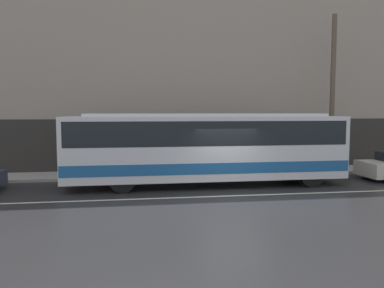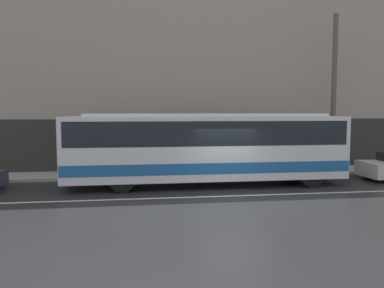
% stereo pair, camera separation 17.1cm
% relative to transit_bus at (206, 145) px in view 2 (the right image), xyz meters
% --- Properties ---
extents(ground_plane, '(60.00, 60.00, 0.00)m').
position_rel_transit_bus_xyz_m(ground_plane, '(0.60, -2.25, -1.75)').
color(ground_plane, '#262628').
extents(sidewalk, '(60.00, 2.22, 0.13)m').
position_rel_transit_bus_xyz_m(sidewalk, '(0.60, 2.86, -1.69)').
color(sidewalk, '#A09E99').
rests_on(sidewalk, ground_plane).
extents(building_facade, '(60.00, 0.35, 13.50)m').
position_rel_transit_bus_xyz_m(building_facade, '(0.60, 4.11, 4.79)').
color(building_facade, gray).
rests_on(building_facade, ground_plane).
extents(lane_stripe, '(54.00, 0.14, 0.01)m').
position_rel_transit_bus_xyz_m(lane_stripe, '(0.60, -2.25, -1.75)').
color(lane_stripe, beige).
rests_on(lane_stripe, ground_plane).
extents(transit_bus, '(11.89, 2.49, 3.10)m').
position_rel_transit_bus_xyz_m(transit_bus, '(0.00, 0.00, 0.00)').
color(transit_bus, silver).
rests_on(transit_bus, ground_plane).
extents(utility_pole_near, '(0.25, 0.25, 8.00)m').
position_rel_transit_bus_xyz_m(utility_pole_near, '(7.10, 2.40, 2.38)').
color(utility_pole_near, brown).
rests_on(utility_pole_near, sidewalk).
extents(pedestrian_waiting, '(0.36, 0.36, 1.70)m').
position_rel_transit_bus_xyz_m(pedestrian_waiting, '(-4.56, 2.43, -0.82)').
color(pedestrian_waiting, maroon).
rests_on(pedestrian_waiting, sidewalk).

